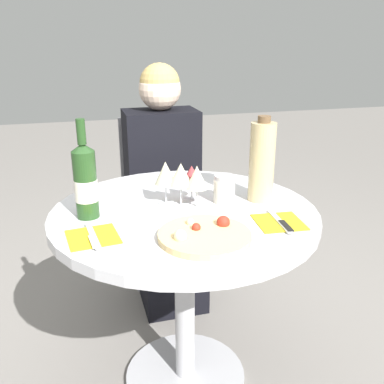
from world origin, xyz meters
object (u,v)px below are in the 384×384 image
Objects in this scene: wine_bottle at (85,181)px; tall_carafe at (262,161)px; seated_diner at (166,196)px; pizza_large at (205,235)px; dining_table at (184,247)px; chair_behind_diner at (160,205)px.

tall_carafe is (0.63, -0.01, 0.02)m from wine_bottle.
seated_diner reaches higher than tall_carafe.
seated_diner is at bearing 57.53° from wine_bottle.
pizza_large is 0.42m from tall_carafe.
chair_behind_diner reaches higher than dining_table.
dining_table is 0.43m from wine_bottle.
pizza_large is 0.44m from wine_bottle.
tall_carafe is at bearing 41.11° from pizza_large.
seated_diner is at bearing 109.43° from tall_carafe.
seated_diner is (-0.00, -0.15, 0.10)m from chair_behind_diner.
dining_table is at bearing -176.33° from tall_carafe.
wine_bottle is at bearing 141.02° from pizza_large.
wine_bottle reaches higher than chair_behind_diner.
pizza_large is 0.85× the size of wine_bottle.
tall_carafe reaches higher than pizza_large.
chair_behind_diner is at bearing 62.67° from wine_bottle.
seated_diner is at bearing 85.43° from pizza_large.
chair_behind_diner is (0.07, 0.80, -0.15)m from dining_table.
chair_behind_diner is 0.76× the size of seated_diner.
seated_diner is 0.92m from pizza_large.
pizza_large is at bearing -138.89° from tall_carafe.
seated_diner is at bearing 90.00° from chair_behind_diner.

